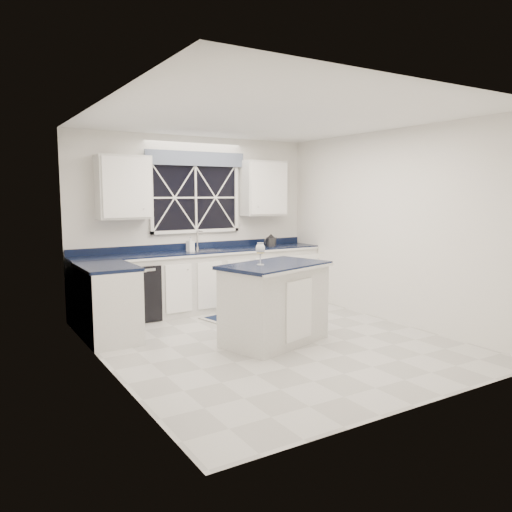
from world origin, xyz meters
TOP-DOWN VIEW (x-y plane):
  - ground at (0.00, 0.00)m, footprint 4.50×4.50m
  - back_wall at (0.00, 2.25)m, footprint 4.00×0.10m
  - base_cabinets at (-0.33, 1.78)m, footprint 3.99×1.60m
  - countertop at (0.00, 1.95)m, footprint 3.98×0.64m
  - dishwasher at (-1.10, 1.95)m, footprint 0.60×0.58m
  - window at (0.00, 2.20)m, footprint 1.65×0.09m
  - upper_cabinets at (0.00, 2.08)m, footprint 3.10×0.34m
  - faucet at (0.00, 2.14)m, footprint 0.05×0.20m
  - island at (-0.00, -0.05)m, footprint 1.48×1.12m
  - rug at (0.35, 1.27)m, footprint 1.32×0.96m
  - kettle at (1.25, 1.96)m, footprint 0.29×0.20m
  - wine_glass at (-0.21, -0.05)m, footprint 0.11×0.11m
  - soap_bottle at (-0.15, 2.10)m, footprint 0.12×0.12m

SIDE VIEW (x-z plane):
  - ground at x=0.00m, z-range 0.00..0.00m
  - rug at x=0.35m, z-range 0.00..0.02m
  - dishwasher at x=-1.10m, z-range 0.00..0.82m
  - base_cabinets at x=-0.33m, z-range 0.00..0.90m
  - island at x=0.00m, z-range 0.00..0.98m
  - countertop at x=0.00m, z-range 0.90..0.94m
  - kettle at x=1.25m, z-range 0.93..1.13m
  - soap_bottle at x=-0.15m, z-range 0.94..1.16m
  - faucet at x=0.00m, z-range 0.95..1.25m
  - wine_glass at x=-0.21m, z-range 1.03..1.29m
  - back_wall at x=0.00m, z-range 0.00..2.70m
  - window at x=0.00m, z-range 1.20..2.46m
  - upper_cabinets at x=0.00m, z-range 1.45..2.35m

